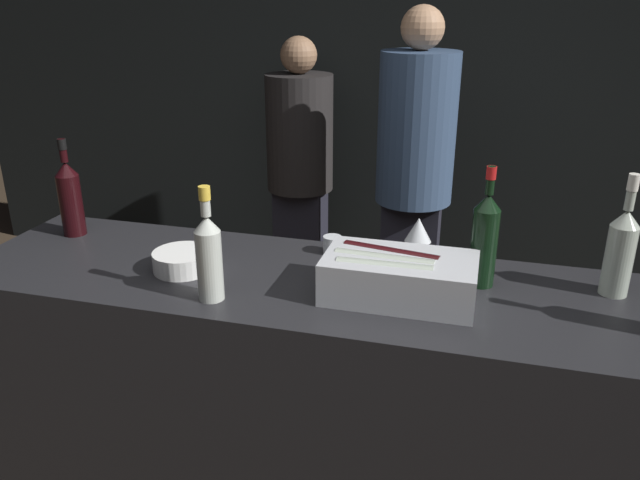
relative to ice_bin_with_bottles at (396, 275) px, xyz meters
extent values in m
cube|color=black|center=(-0.25, 2.33, 0.30)|extent=(6.40, 0.06, 2.80)
cube|color=black|center=(-0.25, 0.05, -0.58)|extent=(2.29, 0.62, 1.03)
cube|color=#B7BABF|center=(0.01, 0.00, -0.01)|extent=(0.43, 0.24, 0.12)
cylinder|color=#9EA899|center=(-0.03, -0.05, 0.02)|extent=(0.27, 0.08, 0.07)
cylinder|color=#9EA899|center=(-0.04, 0.00, 0.02)|extent=(0.29, 0.09, 0.07)
cylinder|color=black|center=(-0.03, 0.05, 0.02)|extent=(0.29, 0.12, 0.07)
cylinder|color=white|center=(-0.68, 0.01, -0.04)|extent=(0.18, 0.18, 0.06)
cylinder|color=gray|center=(-0.68, 0.01, -0.01)|extent=(0.15, 0.15, 0.01)
cylinder|color=silver|center=(0.03, 0.27, -0.07)|extent=(0.08, 0.08, 0.00)
cylinder|color=silver|center=(0.03, 0.27, -0.03)|extent=(0.01, 0.01, 0.07)
cone|color=silver|center=(0.03, 0.27, 0.04)|extent=(0.09, 0.09, 0.08)
cylinder|color=silver|center=(-0.25, 0.27, -0.04)|extent=(0.06, 0.06, 0.06)
sphere|color=#EFB256|center=(-0.25, 0.27, -0.04)|extent=(0.03, 0.03, 0.03)
cylinder|color=#9EA899|center=(0.61, 0.19, 0.03)|extent=(0.08, 0.08, 0.21)
cone|color=#9EA899|center=(0.61, 0.19, 0.16)|extent=(0.08, 0.08, 0.05)
cylinder|color=#9EA899|center=(0.61, 0.19, 0.24)|extent=(0.03, 0.03, 0.10)
cylinder|color=silver|center=(0.61, 0.19, 0.27)|extent=(0.03, 0.03, 0.05)
cylinder|color=black|center=(0.23, 0.15, 0.05)|extent=(0.08, 0.08, 0.24)
cone|color=black|center=(0.23, 0.15, 0.19)|extent=(0.08, 0.08, 0.05)
cylinder|color=black|center=(0.23, 0.15, 0.25)|extent=(0.02, 0.02, 0.08)
cylinder|color=red|center=(0.23, 0.15, 0.28)|extent=(0.03, 0.03, 0.04)
cylinder|color=#B2B7AD|center=(-0.51, -0.15, 0.03)|extent=(0.07, 0.07, 0.21)
cone|color=#B2B7AD|center=(-0.51, -0.15, 0.16)|extent=(0.07, 0.07, 0.04)
cylinder|color=#B2B7AD|center=(-0.51, -0.15, 0.22)|extent=(0.03, 0.03, 0.08)
cylinder|color=gold|center=(-0.51, -0.15, 0.25)|extent=(0.03, 0.03, 0.04)
cylinder|color=black|center=(-1.20, 0.19, 0.04)|extent=(0.08, 0.08, 0.22)
cone|color=black|center=(-1.20, 0.19, 0.17)|extent=(0.08, 0.08, 0.05)
cylinder|color=black|center=(-1.20, 0.19, 0.24)|extent=(0.03, 0.03, 0.08)
cylinder|color=black|center=(-1.20, 0.19, 0.26)|extent=(0.03, 0.03, 0.04)
cube|color=black|center=(-0.87, 1.89, -0.73)|extent=(0.30, 0.22, 0.73)
cylinder|color=black|center=(-0.87, 1.89, -0.03)|extent=(0.40, 0.40, 0.68)
sphere|color=#997051|center=(-0.87, 1.89, 0.42)|extent=(0.21, 0.21, 0.21)
cube|color=black|center=(-0.14, 1.52, -0.68)|extent=(0.29, 0.22, 0.83)
cylinder|color=#334766|center=(-0.14, 1.52, 0.11)|extent=(0.39, 0.39, 0.75)
sphere|color=tan|center=(-0.14, 1.52, 0.59)|extent=(0.21, 0.21, 0.21)
camera|label=1|loc=(0.22, -1.61, 0.75)|focal=35.00mm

